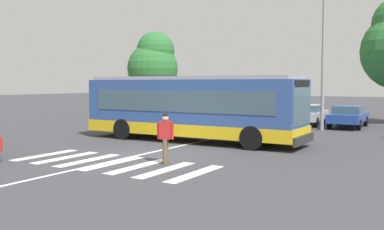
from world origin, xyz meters
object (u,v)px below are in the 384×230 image
(pedestrian_crossing_street, at_px, (165,135))
(twin_arm_street_lamp, at_px, (324,25))
(parked_car_black, at_px, (273,112))
(parked_car_silver, at_px, (308,113))
(parked_car_charcoal, at_px, (205,109))
(city_transit_bus, at_px, (192,108))
(parked_car_blue, at_px, (348,115))
(parked_car_teal, at_px, (236,110))
(background_tree_left, at_px, (153,63))

(pedestrian_crossing_street, distance_m, twin_arm_street_lamp, 14.32)
(parked_car_black, relative_size, parked_car_silver, 1.00)
(pedestrian_crossing_street, height_order, twin_arm_street_lamp, twin_arm_street_lamp)
(parked_car_charcoal, bearing_deg, city_transit_bus, -63.26)
(twin_arm_street_lamp, bearing_deg, pedestrian_crossing_street, -97.62)
(parked_car_blue, bearing_deg, city_transit_bus, -115.60)
(city_transit_bus, xyz_separation_m, twin_arm_street_lamp, (4.07, 7.79, 4.45))
(parked_car_silver, relative_size, parked_car_blue, 1.01)
(parked_car_silver, bearing_deg, parked_car_blue, -5.45)
(parked_car_black, bearing_deg, pedestrian_crossing_street, -81.67)
(parked_car_teal, xyz_separation_m, parked_car_blue, (7.97, -0.69, 0.00))
(city_transit_bus, bearing_deg, parked_car_blue, 64.40)
(city_transit_bus, height_order, parked_car_blue, city_transit_bus)
(parked_car_teal, distance_m, parked_car_silver, 5.40)
(pedestrian_crossing_street, relative_size, parked_car_teal, 0.37)
(city_transit_bus, relative_size, parked_car_teal, 2.35)
(city_transit_bus, height_order, pedestrian_crossing_street, city_transit_bus)
(parked_car_silver, height_order, parked_car_blue, same)
(city_transit_bus, xyz_separation_m, parked_car_black, (-0.14, 11.14, -0.82))
(background_tree_left, bearing_deg, parked_car_silver, -10.69)
(parked_car_teal, relative_size, parked_car_silver, 0.99)
(city_transit_bus, xyz_separation_m, background_tree_left, (-11.98, 13.38, 2.87))
(pedestrian_crossing_street, bearing_deg, city_transit_bus, 112.71)
(parked_car_teal, distance_m, background_tree_left, 9.99)
(parked_car_teal, height_order, parked_car_blue, same)
(city_transit_bus, bearing_deg, parked_car_teal, 105.00)
(parked_car_silver, relative_size, twin_arm_street_lamp, 0.46)
(parked_car_black, bearing_deg, parked_car_silver, -10.61)
(city_transit_bus, relative_size, parked_car_blue, 2.37)
(pedestrian_crossing_street, bearing_deg, parked_car_black, 98.33)
(parked_car_black, bearing_deg, background_tree_left, 169.29)
(parked_car_charcoal, distance_m, parked_car_blue, 10.63)
(parked_car_black, xyz_separation_m, parked_car_blue, (5.13, -0.72, 0.00))
(twin_arm_street_lamp, distance_m, background_tree_left, 17.08)
(parked_car_black, relative_size, parked_car_blue, 1.01)
(city_transit_bus, distance_m, parked_car_teal, 11.53)
(city_transit_bus, relative_size, parked_car_black, 2.34)
(parked_car_teal, xyz_separation_m, parked_car_black, (2.84, 0.03, 0.00))
(pedestrian_crossing_street, distance_m, parked_car_blue, 16.13)
(pedestrian_crossing_street, xyz_separation_m, parked_car_silver, (0.10, 16.15, -0.20))
(background_tree_left, bearing_deg, parked_car_charcoal, -19.32)
(city_transit_bus, distance_m, twin_arm_street_lamp, 9.85)
(parked_car_charcoal, distance_m, parked_car_teal, 2.64)
(parked_car_black, distance_m, parked_car_blue, 5.18)
(parked_car_charcoal, relative_size, parked_car_teal, 1.01)
(parked_car_black, xyz_separation_m, parked_car_silver, (2.54, -0.48, 0.00))
(parked_car_charcoal, relative_size, parked_car_silver, 1.01)
(parked_car_teal, xyz_separation_m, parked_car_silver, (5.38, -0.45, 0.00))
(parked_car_black, distance_m, background_tree_left, 12.61)
(twin_arm_street_lamp, xyz_separation_m, background_tree_left, (-16.06, 5.59, -1.58))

